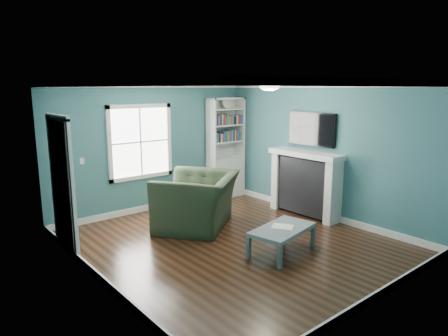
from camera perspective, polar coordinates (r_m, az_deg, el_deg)
floor at (r=6.70m, az=1.23°, el=-10.62°), size 5.00×5.00×0.00m
room_walls at (r=6.29m, az=1.29°, el=2.87°), size 5.00×5.00×5.00m
trim at (r=6.35m, az=1.28°, el=-0.21°), size 4.50×5.00×2.60m
window at (r=8.18m, az=-11.84°, el=3.67°), size 1.40×0.06×1.50m
bookshelf at (r=9.25m, az=0.22°, el=1.47°), size 0.90×0.35×2.31m
fireplace at (r=8.09m, az=11.53°, el=-2.28°), size 0.44×1.58×1.30m
tv at (r=8.00m, az=12.38°, el=5.46°), size 0.06×1.10×0.65m
door at (r=6.53m, az=-22.17°, el=-2.20°), size 0.12×0.98×2.17m
ceiling_fixture at (r=6.91m, az=6.53°, el=11.61°), size 0.38×0.38×0.15m
light_switch at (r=7.74m, az=-19.63°, el=0.95°), size 0.08×0.01×0.12m
recliner at (r=7.28m, az=-3.86°, el=-3.45°), size 1.78×1.68×1.31m
coffee_table at (r=6.29m, az=8.35°, el=-8.87°), size 1.20×0.81×0.40m
paper_sheet at (r=6.31m, az=8.36°, el=-8.26°), size 0.39×0.41×0.00m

